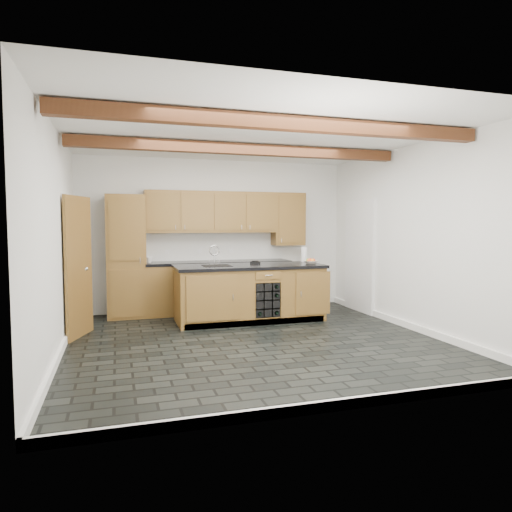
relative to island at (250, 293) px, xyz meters
The scene contains 10 objects.
ground 1.40m from the island, 103.42° to the right, with size 5.00×5.00×0.00m, color black.
room_shell 1.36m from the island, 117.45° to the right, with size 5.01×5.00×5.00m.
back_cabinetry 1.28m from the island, 125.63° to the left, with size 3.65×0.62×2.20m.
island is the anchor object (origin of this frame).
faucet 0.75m from the island, behind, with size 0.45×0.40×0.34m.
kitchen_scale 0.54m from the island, 51.60° to the left, with size 0.17×0.11×0.05m.
fruit_bowl 1.16m from the island, ahead, with size 0.22×0.22×0.05m, color silver.
fruit_cluster 1.17m from the island, ahead, with size 0.16×0.17×0.07m.
paper_towel 1.31m from the island, 16.94° to the left, with size 0.11×0.11×0.27m, color white.
mug 1.89m from the island, 149.31° to the left, with size 0.11×0.11×0.10m, color white.
Camera 1 is at (-1.79, -5.94, 1.60)m, focal length 32.00 mm.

